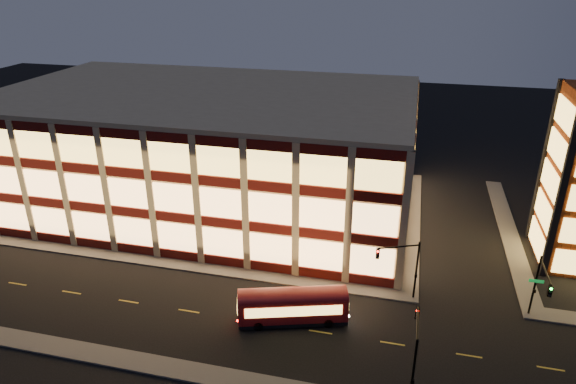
# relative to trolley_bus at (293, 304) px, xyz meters

# --- Properties ---
(ground) EXTENTS (200.00, 200.00, 0.00)m
(ground) POSITION_rel_trolley_bus_xyz_m (-13.35, 5.10, -1.75)
(ground) COLOR black
(ground) RESTS_ON ground
(sidewalk_office_south) EXTENTS (54.00, 2.00, 0.15)m
(sidewalk_office_south) POSITION_rel_trolley_bus_xyz_m (-16.35, 6.10, -1.68)
(sidewalk_office_south) COLOR #514F4C
(sidewalk_office_south) RESTS_ON ground
(sidewalk_office_east) EXTENTS (2.00, 30.00, 0.15)m
(sidewalk_office_east) POSITION_rel_trolley_bus_xyz_m (9.65, 22.10, -1.68)
(sidewalk_office_east) COLOR #514F4C
(sidewalk_office_east) RESTS_ON ground
(sidewalk_tower_west) EXTENTS (2.00, 30.00, 0.15)m
(sidewalk_tower_west) POSITION_rel_trolley_bus_xyz_m (20.65, 22.10, -1.68)
(sidewalk_tower_west) COLOR #514F4C
(sidewalk_tower_west) RESTS_ON ground
(sidewalk_near) EXTENTS (100.00, 2.00, 0.15)m
(sidewalk_near) POSITION_rel_trolley_bus_xyz_m (-13.35, -7.90, -1.68)
(sidewalk_near) COLOR #514F4C
(sidewalk_near) RESTS_ON ground
(office_building) EXTENTS (50.45, 30.45, 14.50)m
(office_building) POSITION_rel_trolley_bus_xyz_m (-16.27, 22.01, 5.49)
(office_building) COLOR tan
(office_building) RESTS_ON ground
(traffic_signal_far) EXTENTS (3.79, 1.87, 6.00)m
(traffic_signal_far) POSITION_rel_trolley_bus_xyz_m (8.86, 5.33, 2.36)
(traffic_signal_far) COLOR black
(traffic_signal_far) RESTS_ON ground
(traffic_signal_right) EXTENTS (1.20, 4.37, 6.00)m
(traffic_signal_right) POSITION_rel_trolley_bus_xyz_m (20.15, 4.47, 2.35)
(traffic_signal_right) COLOR black
(traffic_signal_right) RESTS_ON ground
(traffic_signal_near) EXTENTS (0.32, 4.45, 6.00)m
(traffic_signal_near) POSITION_rel_trolley_bus_xyz_m (10.15, -5.93, 2.37)
(traffic_signal_near) COLOR black
(traffic_signal_near) RESTS_ON ground
(trolley_bus) EXTENTS (9.61, 5.07, 3.17)m
(trolley_bus) POSITION_rel_trolley_bus_xyz_m (0.00, 0.00, 0.00)
(trolley_bus) COLOR maroon
(trolley_bus) RESTS_ON ground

